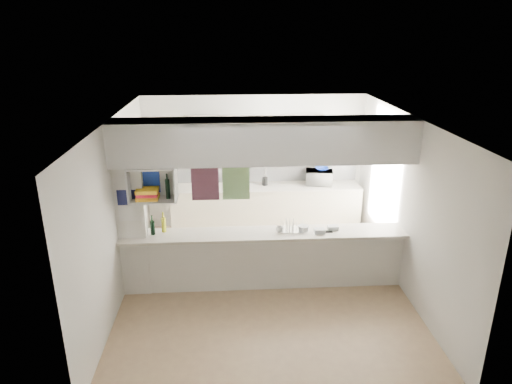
{
  "coord_description": "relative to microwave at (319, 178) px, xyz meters",
  "views": [
    {
      "loc": [
        -0.5,
        -6.09,
        3.76
      ],
      "look_at": [
        -0.09,
        0.5,
        1.38
      ],
      "focal_mm": 32.0,
      "sensor_mm": 36.0,
      "label": 1
    }
  ],
  "objects": [
    {
      "name": "servery_partition",
      "position": [
        -1.4,
        -2.13,
        0.6
      ],
      "size": [
        4.2,
        0.5,
        2.6
      ],
      "color": "silver",
      "rests_on": "floor"
    },
    {
      "name": "cubby_shelf",
      "position": [
        -2.79,
        -2.19,
        0.65
      ],
      "size": [
        0.65,
        0.35,
        0.5
      ],
      "color": "white",
      "rests_on": "bulkhead"
    },
    {
      "name": "bowl",
      "position": [
        0.04,
        0.01,
        0.17
      ],
      "size": [
        0.26,
        0.26,
        0.06
      ],
      "primitive_type": "imported",
      "color": "navy",
      "rests_on": "microwave"
    },
    {
      "name": "floor",
      "position": [
        -1.22,
        -2.13,
        -1.06
      ],
      "size": [
        4.8,
        4.8,
        0.0
      ],
      "primitive_type": "plane",
      "color": "#997859",
      "rests_on": "ground"
    },
    {
      "name": "plastic_tubs",
      "position": [
        -0.45,
        -2.12,
        -0.1
      ],
      "size": [
        0.6,
        0.23,
        0.08
      ],
      "color": "silver",
      "rests_on": "breakfast_bar"
    },
    {
      "name": "wall_back",
      "position": [
        -1.22,
        0.27,
        0.24
      ],
      "size": [
        4.2,
        0.0,
        4.2
      ],
      "primitive_type": "plane",
      "rotation": [
        1.57,
        0.0,
        0.0
      ],
      "color": "silver",
      "rests_on": "floor"
    },
    {
      "name": "wine_bottles",
      "position": [
        -2.77,
        -2.05,
        -0.02
      ],
      "size": [
        0.22,
        0.15,
        0.31
      ],
      "color": "black",
      "rests_on": "breakfast_bar"
    },
    {
      "name": "ceiling",
      "position": [
        -1.22,
        -2.13,
        1.54
      ],
      "size": [
        4.8,
        4.8,
        0.0
      ],
      "primitive_type": "plane",
      "color": "white",
      "rests_on": "wall_back"
    },
    {
      "name": "utensil_jar",
      "position": [
        -1.04,
        0.02,
        -0.06
      ],
      "size": [
        0.11,
        0.11,
        0.15
      ],
      "primitive_type": "cylinder",
      "color": "black",
      "rests_on": "bench_top"
    },
    {
      "name": "kitchen_run",
      "position": [
        -1.06,
        0.01,
        -0.23
      ],
      "size": [
        3.6,
        0.63,
        2.24
      ],
      "color": "beige",
      "rests_on": "floor"
    },
    {
      "name": "wall_right",
      "position": [
        0.88,
        -2.13,
        0.24
      ],
      "size": [
        0.0,
        4.8,
        4.8
      ],
      "primitive_type": "plane",
      "rotation": [
        1.57,
        0.0,
        -1.57
      ],
      "color": "silver",
      "rests_on": "floor"
    },
    {
      "name": "dish_rack",
      "position": [
        -0.81,
        -2.07,
        -0.06
      ],
      "size": [
        0.38,
        0.3,
        0.19
      ],
      "rotation": [
        0.0,
        0.0,
        -0.12
      ],
      "color": "silver",
      "rests_on": "breakfast_bar"
    },
    {
      "name": "cup",
      "position": [
        -1.0,
        -2.16,
        -0.08
      ],
      "size": [
        0.14,
        0.14,
        0.09
      ],
      "primitive_type": "imported",
      "rotation": [
        0.0,
        0.0,
        0.39
      ],
      "color": "white",
      "rests_on": "dish_rack"
    },
    {
      "name": "microwave",
      "position": [
        0.0,
        0.0,
        0.0
      ],
      "size": [
        0.56,
        0.43,
        0.28
      ],
      "primitive_type": "imported",
      "rotation": [
        0.0,
        0.0,
        2.96
      ],
      "color": "white",
      "rests_on": "bench_top"
    },
    {
      "name": "wall_left",
      "position": [
        -3.32,
        -2.13,
        0.24
      ],
      "size": [
        0.0,
        4.8,
        4.8
      ],
      "primitive_type": "plane",
      "rotation": [
        1.57,
        0.0,
        1.57
      ],
      "color": "silver",
      "rests_on": "floor"
    },
    {
      "name": "knife_block",
      "position": [
        -1.5,
        0.05,
        -0.04
      ],
      "size": [
        0.11,
        0.09,
        0.21
      ],
      "primitive_type": "cube",
      "rotation": [
        0.0,
        0.0,
        0.08
      ],
      "color": "brown",
      "rests_on": "bench_top"
    }
  ]
}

